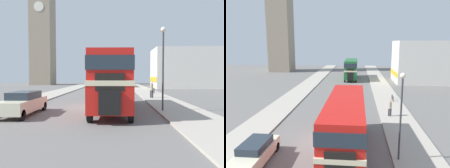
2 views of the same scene
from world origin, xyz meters
TOP-DOWN VIEW (x-y plane):
  - ground_plane at (0.00, 0.00)m, footprint 120.00×120.00m
  - sidewalk_right at (6.75, 0.00)m, footprint 3.50×120.00m
  - sidewalk_left at (-6.75, 0.00)m, footprint 3.50×120.00m
  - double_decker_bus at (1.79, -1.54)m, footprint 2.56×10.39m
  - bus_distant at (1.07, 31.47)m, footprint 2.57×10.14m
  - car_parked_near at (-4.00, -3.57)m, footprint 1.68×4.66m
  - pedestrian_walking at (6.04, 6.61)m, footprint 0.35×0.35m
  - bicycle_on_pavement at (7.33, 13.19)m, footprint 0.05×1.76m
  - street_lamp at (5.40, -2.32)m, footprint 0.36×0.36m
  - church_tower at (-18.74, 43.65)m, footprint 6.09×6.09m
  - shop_building_block at (17.58, 28.85)m, footprint 15.44×8.60m

SIDE VIEW (x-z plane):
  - ground_plane at x=0.00m, z-range 0.00..0.00m
  - sidewalk_right at x=6.75m, z-range 0.00..0.12m
  - sidewalk_left at x=-6.75m, z-range 0.00..0.12m
  - bicycle_on_pavement at x=7.33m, z-range 0.09..0.87m
  - car_parked_near at x=-4.00m, z-range 0.02..1.54m
  - pedestrian_walking at x=6.04m, z-range 0.23..1.97m
  - double_decker_bus at x=1.79m, z-range 0.39..4.42m
  - bus_distant at x=1.07m, z-range 0.40..4.63m
  - street_lamp at x=5.40m, z-range 1.03..6.89m
  - shop_building_block at x=17.58m, z-range 0.00..8.24m
  - church_tower at x=-18.74m, z-range 0.35..35.67m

